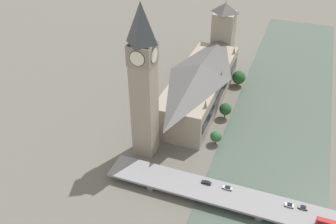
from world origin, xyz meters
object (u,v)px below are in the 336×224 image
at_px(road_bridge, 261,205).
at_px(car_northbound_tail, 303,207).
at_px(car_northbound_lead, 289,205).
at_px(parliament_hall, 200,84).
at_px(victoria_tower, 223,35).
at_px(car_southbound_lead, 228,188).
at_px(car_northbound_mid, 206,182).
at_px(clock_tower, 143,80).

relative_size(road_bridge, car_northbound_tail, 35.99).
bearing_deg(car_northbound_lead, parliament_hall, -49.27).
xyz_separation_m(victoria_tower, car_northbound_lead, (-65.03, 134.77, -19.00)).
bearing_deg(car_southbound_lead, parliament_hall, -64.10).
bearing_deg(car_northbound_tail, car_northbound_lead, 7.13).
height_order(car_northbound_lead, car_southbound_lead, car_southbound_lead).
distance_m(road_bridge, car_northbound_mid, 27.35).
xyz_separation_m(clock_tower, victoria_tower, (-13.37, -116.47, -20.27)).
relative_size(clock_tower, car_northbound_tail, 20.03).
distance_m(car_northbound_lead, car_northbound_tail, 5.90).
distance_m(parliament_hall, victoria_tower, 60.20).
bearing_deg(car_northbound_mid, clock_tower, -24.32).
bearing_deg(parliament_hall, car_northbound_tail, 133.46).
bearing_deg(car_southbound_lead, car_northbound_tail, -179.82).
bearing_deg(victoria_tower, car_northbound_tail, 117.87).
distance_m(victoria_tower, car_northbound_mid, 138.10).
relative_size(parliament_hall, car_southbound_lead, 19.97).
bearing_deg(car_southbound_lead, car_northbound_mid, 0.75).
height_order(road_bridge, car_northbound_mid, car_northbound_mid).
distance_m(victoria_tower, car_northbound_lead, 150.84).
relative_size(car_northbound_lead, car_northbound_tail, 0.98).
relative_size(clock_tower, car_southbound_lead, 17.59).
bearing_deg(road_bridge, victoria_tower, -68.92).
height_order(car_northbound_mid, car_southbound_lead, car_southbound_lead).
xyz_separation_m(clock_tower, road_bridge, (-66.50, 21.35, -40.82)).
xyz_separation_m(victoria_tower, car_southbound_lead, (-36.40, 134.15, -19.00)).
height_order(parliament_hall, victoria_tower, victoria_tower).
relative_size(parliament_hall, victoria_tower, 1.81).
distance_m(clock_tower, car_northbound_tail, 94.59).
relative_size(parliament_hall, clock_tower, 1.14).
distance_m(parliament_hall, car_northbound_tail, 103.33).
bearing_deg(victoria_tower, car_southbound_lead, 105.18).
height_order(victoria_tower, road_bridge, victoria_tower).
bearing_deg(clock_tower, car_southbound_lead, 160.44).
distance_m(clock_tower, car_southbound_lead, 65.81).
relative_size(car_northbound_mid, car_southbound_lead, 1.01).
distance_m(road_bridge, car_northbound_tail, 18.22).
height_order(parliament_hall, car_southbound_lead, parliament_hall).
bearing_deg(car_northbound_lead, road_bridge, 14.35).
bearing_deg(parliament_hall, car_northbound_mid, 109.12).
bearing_deg(clock_tower, car_northbound_tail, 168.22).
xyz_separation_m(car_northbound_mid, car_southbound_lead, (-10.34, -0.14, 0.01)).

